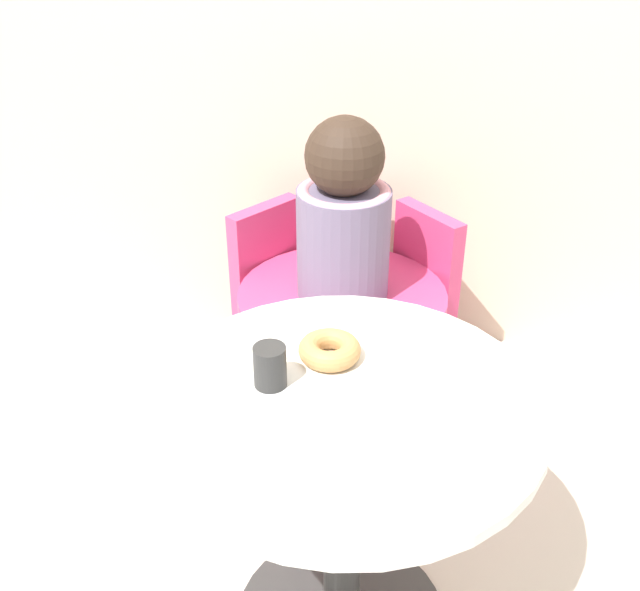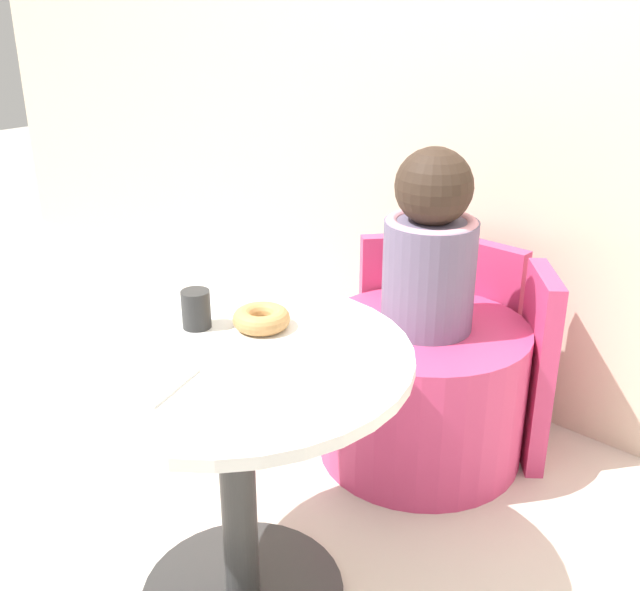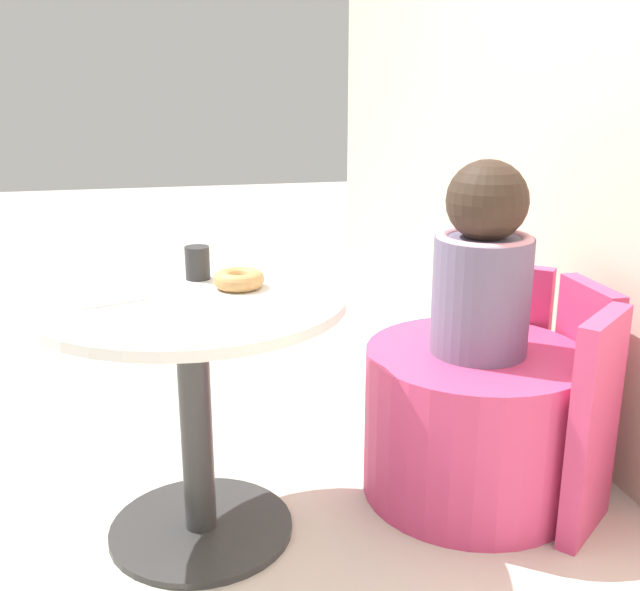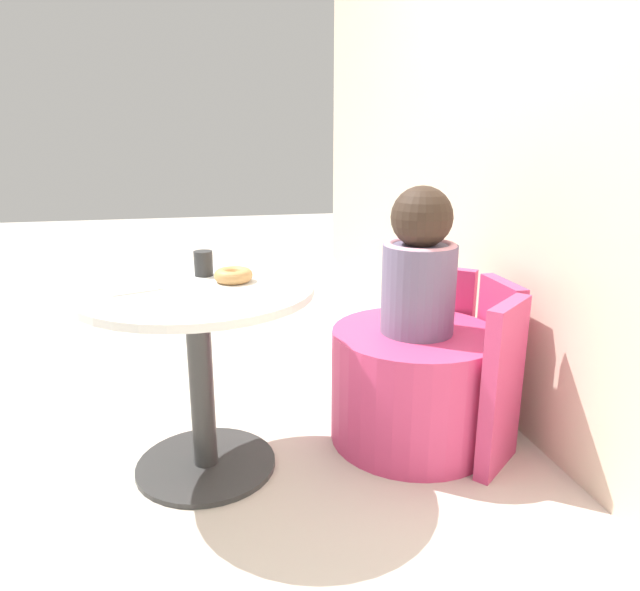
% 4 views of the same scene
% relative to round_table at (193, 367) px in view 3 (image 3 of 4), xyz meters
% --- Properties ---
extents(ground_plane, '(12.00, 12.00, 0.00)m').
position_rel_round_table_xyz_m(ground_plane, '(-0.04, 0.05, -0.45)').
color(ground_plane, beige).
extents(round_table, '(0.72, 0.72, 0.62)m').
position_rel_round_table_xyz_m(round_table, '(0.00, 0.00, 0.00)').
color(round_table, '#333333').
rests_on(round_table, ground_plane).
extents(tub_chair, '(0.59, 0.59, 0.41)m').
position_rel_round_table_xyz_m(tub_chair, '(-0.05, 0.74, -0.24)').
color(tub_chair, '#D13D70').
rests_on(tub_chair, ground_plane).
extents(booth_backrest, '(0.69, 0.25, 0.57)m').
position_rel_round_table_xyz_m(booth_backrest, '(-0.05, 0.98, -0.16)').
color(booth_backrest, '#D13D70').
rests_on(booth_backrest, ground_plane).
extents(child_figure, '(0.25, 0.25, 0.50)m').
position_rel_round_table_xyz_m(child_figure, '(-0.05, 0.74, 0.19)').
color(child_figure, slate).
rests_on(child_figure, tub_chair).
extents(donut, '(0.12, 0.12, 0.04)m').
position_rel_round_table_xyz_m(donut, '(-0.04, 0.12, 0.20)').
color(donut, tan).
rests_on(donut, round_table).
extents(cup, '(0.06, 0.06, 0.08)m').
position_rel_round_table_xyz_m(cup, '(-0.14, 0.03, 0.22)').
color(cup, '#2D2D2D').
rests_on(cup, round_table).
extents(paper_napkin, '(0.19, 0.19, 0.01)m').
position_rel_round_table_xyz_m(paper_napkin, '(-0.03, -0.19, 0.18)').
color(paper_napkin, white).
rests_on(paper_napkin, round_table).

